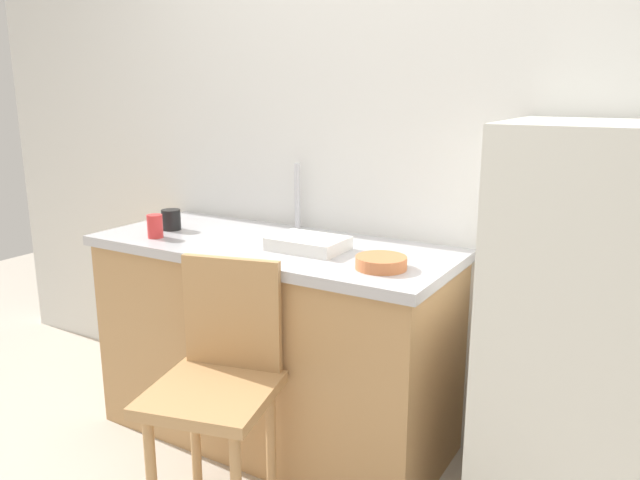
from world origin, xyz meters
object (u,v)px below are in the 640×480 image
object	(u,v)px
chair	(219,378)
cup_red	(155,226)
terracotta_bowl	(381,263)
refrigerator	(580,340)
cup_black	(171,220)
dish_tray	(308,243)

from	to	relation	value
chair	cup_red	size ratio (longest dim) A/B	9.28
cup_red	chair	bearing A→B (deg)	-28.39
chair	terracotta_bowl	size ratio (longest dim) A/B	5.01
chair	terracotta_bowl	world-z (taller)	terracotta_bowl
refrigerator	cup_red	distance (m)	1.66
cup_black	cup_red	xyz separation A→B (m)	(0.05, -0.14, 0.00)
dish_tray	cup_black	distance (m)	0.70
refrigerator	terracotta_bowl	world-z (taller)	refrigerator
refrigerator	dish_tray	world-z (taller)	refrigerator
terracotta_bowl	cup_black	xyz separation A→B (m)	(-1.04, 0.08, 0.02)
refrigerator	dish_tray	xyz separation A→B (m)	(-0.98, -0.05, 0.20)
dish_tray	terracotta_bowl	xyz separation A→B (m)	(0.35, -0.09, -0.00)
cup_black	dish_tray	bearing A→B (deg)	0.82
refrigerator	chair	world-z (taller)	refrigerator
dish_tray	chair	bearing A→B (deg)	-98.95
terracotta_bowl	dish_tray	bearing A→B (deg)	165.81
chair	terracotta_bowl	xyz separation A→B (m)	(0.42, 0.38, 0.38)
dish_tray	cup_black	size ratio (longest dim) A/B	3.17
chair	cup_black	bearing A→B (deg)	129.76
dish_tray	refrigerator	bearing A→B (deg)	2.97
cup_black	terracotta_bowl	bearing A→B (deg)	-4.28
terracotta_bowl	cup_black	distance (m)	1.05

